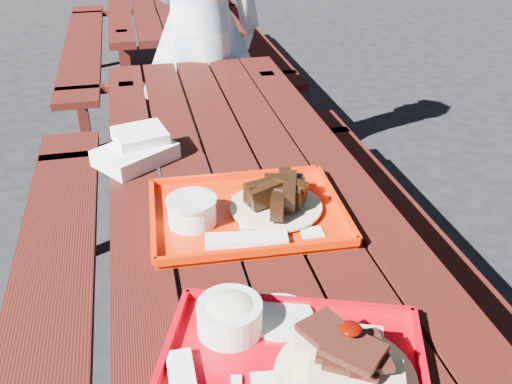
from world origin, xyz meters
TOP-DOWN VIEW (x-y plane):
  - ground at (0.00, 0.00)m, footprint 60.00×60.00m
  - picnic_table_near at (-0.00, 0.00)m, footprint 1.41×2.40m
  - picnic_table_far at (-0.00, 2.80)m, footprint 1.41×2.40m
  - near_tray at (-0.05, -0.67)m, footprint 0.56×0.50m
  - far_tray at (-0.03, -0.16)m, footprint 0.51×0.40m
  - white_cloth at (-0.28, 0.24)m, footprint 0.27×0.26m
  - person at (0.06, 1.34)m, footprint 0.64×0.43m

SIDE VIEW (x-z plane):
  - ground at x=0.00m, z-range 0.00..0.00m
  - picnic_table_near at x=0.00m, z-range 0.19..0.94m
  - picnic_table_far at x=0.00m, z-range 0.19..0.94m
  - far_tray at x=-0.03m, z-range 0.73..0.82m
  - near_tray at x=-0.05m, z-range 0.71..0.86m
  - white_cloth at x=-0.28m, z-range 0.74..0.83m
  - person at x=0.06m, z-range 0.00..1.72m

